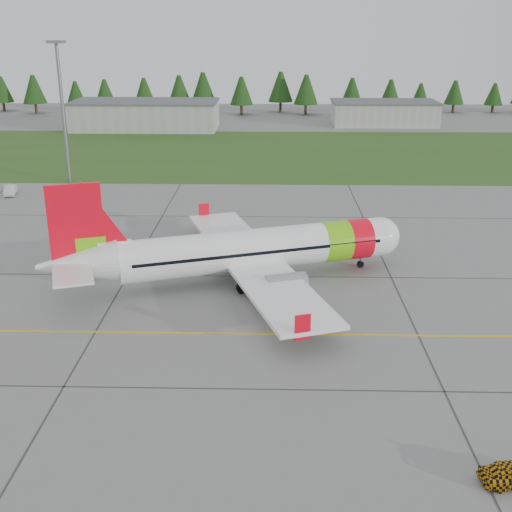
{
  "coord_description": "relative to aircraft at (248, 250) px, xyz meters",
  "views": [
    {
      "loc": [
        -1.38,
        -36.51,
        22.54
      ],
      "look_at": [
        -2.7,
        16.27,
        3.41
      ],
      "focal_mm": 45.0,
      "sensor_mm": 36.0,
      "label": 1
    }
  ],
  "objects": [
    {
      "name": "treeline",
      "position": [
        3.48,
        119.0,
        2.03
      ],
      "size": [
        160.0,
        8.0,
        10.0
      ],
      "primitive_type": null,
      "color": "#1C3F14",
      "rests_on": "ground"
    },
    {
      "name": "service_van",
      "position": [
        -34.53,
        31.09,
        -0.91
      ],
      "size": [
        1.72,
        1.67,
        4.11
      ],
      "primitive_type": "imported",
      "rotation": [
        0.0,
        0.0,
        0.25
      ],
      "color": "silver",
      "rests_on": "ground"
    },
    {
      "name": "floodlight_mast",
      "position": [
        -28.52,
        39.0,
        7.03
      ],
      "size": [
        0.5,
        0.5,
        20.0
      ],
      "primitive_type": "cylinder",
      "color": "slate",
      "rests_on": "ground"
    },
    {
      "name": "aircraft",
      "position": [
        0.0,
        0.0,
        0.0
      ],
      "size": [
        32.84,
        31.14,
        10.29
      ],
      "rotation": [
        0.0,
        0.0,
        0.33
      ],
      "color": "white",
      "rests_on": "ground"
    },
    {
      "name": "hangar_east",
      "position": [
        28.48,
        99.0,
        -0.37
      ],
      "size": [
        24.0,
        12.0,
        5.2
      ],
      "primitive_type": "cube",
      "color": "#A8A8A3",
      "rests_on": "ground"
    },
    {
      "name": "ground",
      "position": [
        3.48,
        -19.0,
        -2.97
      ],
      "size": [
        320.0,
        320.0,
        0.0
      ],
      "primitive_type": "plane",
      "color": "gray",
      "rests_on": "ground"
    },
    {
      "name": "grass_strip",
      "position": [
        3.48,
        63.0,
        -2.95
      ],
      "size": [
        320.0,
        50.0,
        0.03
      ],
      "primitive_type": "cube",
      "color": "#30561E",
      "rests_on": "ground"
    },
    {
      "name": "hangar_west",
      "position": [
        -26.52,
        91.0,
        0.03
      ],
      "size": [
        32.0,
        14.0,
        6.0
      ],
      "primitive_type": "cube",
      "color": "#A8A8A3",
      "rests_on": "ground"
    },
    {
      "name": "taxi_guideline",
      "position": [
        3.48,
        -11.0,
        -2.96
      ],
      "size": [
        120.0,
        0.25,
        0.02
      ],
      "primitive_type": "cube",
      "color": "gold",
      "rests_on": "ground"
    }
  ]
}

